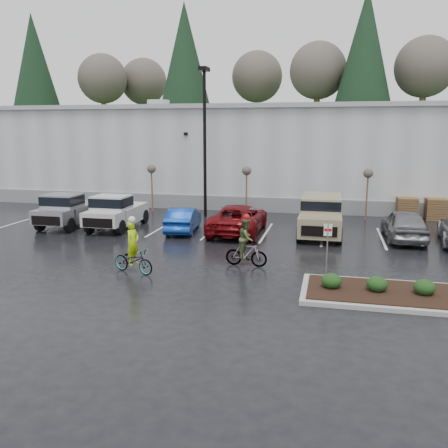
% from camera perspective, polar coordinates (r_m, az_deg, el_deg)
% --- Properties ---
extents(ground, '(120.00, 120.00, 0.00)m').
position_cam_1_polar(ground, '(18.31, 0.09, -6.26)').
color(ground, black).
rests_on(ground, ground).
extents(warehouse, '(60.50, 15.50, 7.20)m').
position_cam_1_polar(warehouse, '(39.24, 7.28, 8.54)').
color(warehouse, '#A9ACAE').
rests_on(warehouse, ground).
extents(wooded_ridge, '(80.00, 25.00, 6.00)m').
position_cam_1_polar(wooded_ridge, '(62.19, 9.40, 8.91)').
color(wooded_ridge, '#24411B').
rests_on(wooded_ridge, ground).
extents(lamppost, '(0.50, 1.00, 9.22)m').
position_cam_1_polar(lamppost, '(30.06, -2.35, 11.65)').
color(lamppost, black).
rests_on(lamppost, ground).
extents(sapling_west, '(0.60, 0.60, 3.20)m').
position_cam_1_polar(sapling_west, '(32.40, -8.72, 6.27)').
color(sapling_west, brown).
rests_on(sapling_west, ground).
extents(sapling_mid, '(0.60, 0.60, 3.20)m').
position_cam_1_polar(sapling_mid, '(30.62, 2.74, 6.10)').
color(sapling_mid, brown).
rests_on(sapling_mid, ground).
extents(sapling_east, '(0.60, 0.60, 3.20)m').
position_cam_1_polar(sapling_east, '(30.23, 16.94, 5.55)').
color(sapling_east, brown).
rests_on(sapling_east, ground).
extents(pallet_stack_a, '(1.20, 1.20, 1.35)m').
position_cam_1_polar(pallet_stack_a, '(31.74, 21.11, 1.80)').
color(pallet_stack_a, brown).
rests_on(pallet_stack_a, ground).
extents(pallet_stack_b, '(1.20, 1.20, 1.35)m').
position_cam_1_polar(pallet_stack_b, '(32.03, 24.12, 1.65)').
color(pallet_stack_b, brown).
rests_on(pallet_stack_b, ground).
extents(curb_island, '(8.00, 3.00, 0.15)m').
position_cam_1_polar(curb_island, '(17.22, 22.88, -8.10)').
color(curb_island, gray).
rests_on(curb_island, ground).
extents(mulch_bed, '(7.60, 2.60, 0.04)m').
position_cam_1_polar(mulch_bed, '(17.19, 22.91, -7.80)').
color(mulch_bed, black).
rests_on(mulch_bed, curb_island).
extents(shrub_a, '(0.70, 0.70, 0.52)m').
position_cam_1_polar(shrub_a, '(16.82, 12.81, -6.70)').
color(shrub_a, '#173312').
rests_on(shrub_a, curb_island).
extents(shrub_b, '(0.70, 0.70, 0.52)m').
position_cam_1_polar(shrub_b, '(16.90, 17.93, -6.89)').
color(shrub_b, '#173312').
rests_on(shrub_b, curb_island).
extents(shrub_c, '(0.70, 0.70, 0.52)m').
position_cam_1_polar(shrub_c, '(17.12, 22.97, -7.03)').
color(shrub_c, '#173312').
rests_on(shrub_c, curb_island).
extents(fire_lane_sign, '(0.30, 0.05, 2.20)m').
position_cam_1_polar(fire_lane_sign, '(17.71, 12.32, -2.42)').
color(fire_lane_sign, gray).
rests_on(fire_lane_sign, ground).
extents(pickup_silver, '(2.10, 5.20, 1.96)m').
position_cam_1_polar(pickup_silver, '(28.99, -17.88, 1.77)').
color(pickup_silver, '#96989D').
rests_on(pickup_silver, ground).
extents(pickup_white, '(2.10, 5.20, 1.96)m').
position_cam_1_polar(pickup_white, '(27.65, -12.53, 1.61)').
color(pickup_white, '#B8B8B4').
rests_on(pickup_white, ground).
extents(car_blue, '(1.91, 4.20, 1.33)m').
position_cam_1_polar(car_blue, '(26.10, -4.92, 0.57)').
color(car_blue, navy).
rests_on(car_blue, ground).
extents(car_red, '(2.60, 5.61, 1.56)m').
position_cam_1_polar(car_red, '(25.60, 1.72, 0.65)').
color(car_red, maroon).
rests_on(car_red, ground).
extents(suv_tan, '(2.20, 5.10, 2.06)m').
position_cam_1_polar(suv_tan, '(25.43, 11.56, 0.92)').
color(suv_tan, gray).
rests_on(suv_tan, ground).
extents(car_grey, '(1.99, 4.67, 1.58)m').
position_cam_1_polar(car_grey, '(25.64, 20.87, -0.07)').
color(car_grey, slate).
rests_on(car_grey, ground).
extents(cyclist_hivis, '(1.97, 1.18, 2.25)m').
position_cam_1_polar(cyclist_hivis, '(18.87, -10.86, -3.72)').
color(cyclist_hivis, '#3F3F44').
rests_on(cyclist_hivis, ground).
extents(cyclist_olive, '(1.71, 0.83, 2.18)m').
position_cam_1_polar(cyclist_olive, '(19.40, 2.70, -2.79)').
color(cyclist_olive, '#3F3F44').
rests_on(cyclist_olive, ground).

